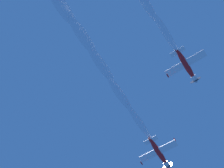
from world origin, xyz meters
The scene contains 2 objects.
airplane_lead centered at (6.05, -4.90, 69.16)m, with size 7.12×7.12×2.86m.
airplane_left_wingman centered at (-12.74, -5.10, 68.89)m, with size 7.10×7.13×3.12m.
Camera 1 is at (-21.12, 11.74, 1.40)m, focal length 57.13 mm.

